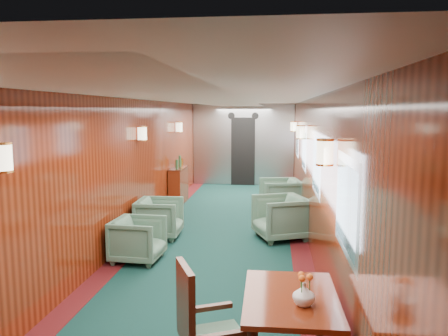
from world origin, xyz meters
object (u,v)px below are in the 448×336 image
(side_chair, at_px, (202,327))
(armchair_left_near, at_px, (138,240))
(credenza, at_px, (179,185))
(armchair_left_far, at_px, (160,218))
(dining_table, at_px, (291,311))
(armchair_right_near, at_px, (280,217))
(armchair_right_far, at_px, (280,196))

(side_chair, xyz_separation_m, armchair_left_near, (-1.45, 2.97, -0.26))
(credenza, height_order, armchair_left_far, credenza)
(armchair_left_near, bearing_deg, dining_table, -139.25)
(armchair_right_near, bearing_deg, side_chair, -29.94)
(dining_table, height_order, armchair_left_near, dining_table)
(armchair_right_near, bearing_deg, credenza, -159.97)
(armchair_right_far, bearing_deg, armchair_left_far, -56.66)
(credenza, bearing_deg, armchair_right_far, -18.15)
(side_chair, relative_size, armchair_left_far, 1.43)
(side_chair, relative_size, armchair_left_near, 1.53)
(armchair_left_near, bearing_deg, credenza, 7.41)
(dining_table, height_order, side_chair, side_chair)
(armchair_left_near, height_order, armchair_right_near, armchair_right_near)
(armchair_left_far, height_order, armchair_right_far, armchair_right_far)
(credenza, relative_size, armchair_right_near, 1.38)
(armchair_left_far, bearing_deg, side_chair, -162.28)
(dining_table, distance_m, armchair_left_near, 3.49)
(credenza, xyz_separation_m, armchair_left_far, (0.29, -2.83, -0.10))
(dining_table, xyz_separation_m, credenza, (-2.40, 6.80, -0.21))
(side_chair, xyz_separation_m, armchair_left_far, (-1.45, 4.19, -0.24))
(dining_table, bearing_deg, armchair_left_near, 126.57)
(dining_table, bearing_deg, side_chair, -162.81)
(armchair_left_near, bearing_deg, side_chair, -150.72)
(armchair_left_near, bearing_deg, armchair_right_near, -53.45)
(armchair_left_near, distance_m, armchair_right_far, 3.88)
(side_chair, bearing_deg, dining_table, -6.55)
(credenza, relative_size, armchair_left_near, 1.61)
(dining_table, relative_size, side_chair, 0.97)
(armchair_left_far, bearing_deg, credenza, 4.42)
(armchair_left_near, distance_m, armchair_right_near, 2.49)
(armchair_right_near, bearing_deg, dining_table, -21.24)
(armchair_left_near, relative_size, armchair_right_near, 0.86)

